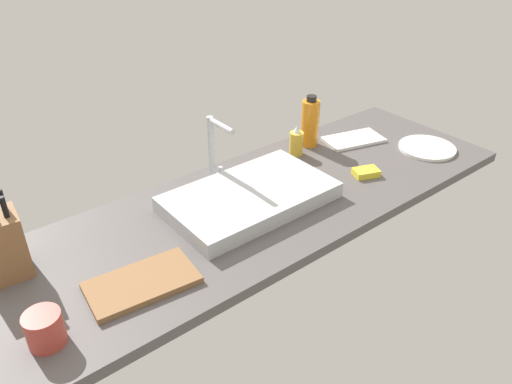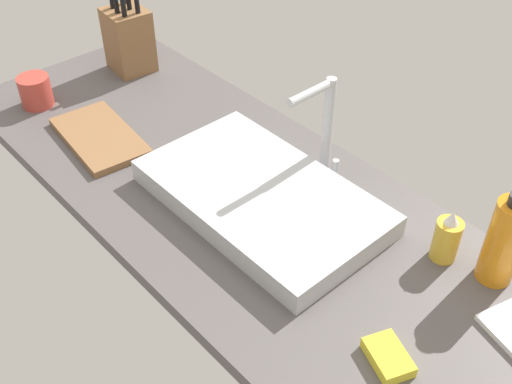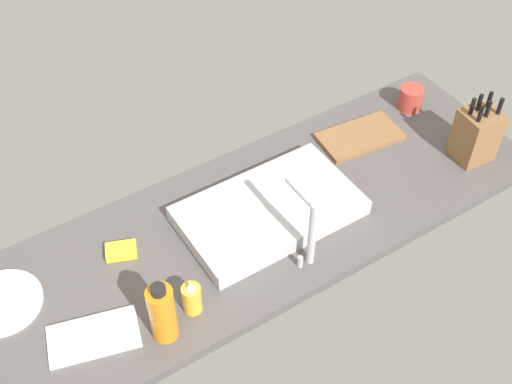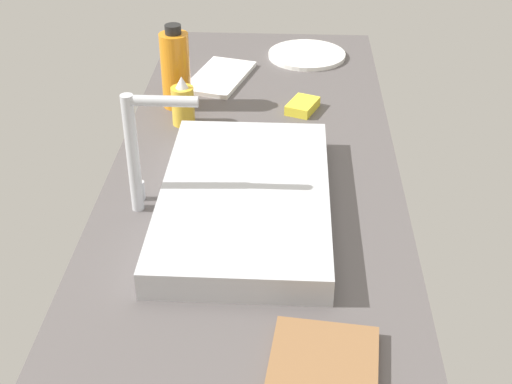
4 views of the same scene
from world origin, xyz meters
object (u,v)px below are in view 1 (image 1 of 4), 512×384
at_px(dinner_plate, 427,148).
at_px(coffee_mug, 45,329).
at_px(sink_basin, 250,197).
at_px(water_bottle, 310,123).
at_px(dish_towel, 353,139).
at_px(soap_bottle, 296,142).
at_px(dish_sponge, 366,172).
at_px(knife_block, 0,246).
at_px(faucet, 214,145).
at_px(cutting_board, 142,283).

height_order(dinner_plate, coffee_mug, coffee_mug).
bearing_deg(sink_basin, water_bottle, 23.44).
relative_size(dish_towel, coffee_mug, 2.76).
xyz_separation_m(sink_basin, soap_bottle, (0.36, 0.17, 0.02)).
bearing_deg(sink_basin, soap_bottle, 25.17).
bearing_deg(dish_sponge, water_bottle, 87.62).
bearing_deg(dinner_plate, coffee_mug, -178.27).
height_order(knife_block, coffee_mug, knife_block).
bearing_deg(faucet, coffee_mug, -153.26).
bearing_deg(dish_towel, cutting_board, -167.43).
xyz_separation_m(soap_bottle, dinner_plate, (0.44, -0.30, -0.05)).
relative_size(soap_bottle, dish_towel, 0.51).
relative_size(soap_bottle, dish_sponge, 1.34).
distance_m(knife_block, dinner_plate, 1.55).
bearing_deg(soap_bottle, cutting_board, -159.82).
bearing_deg(water_bottle, coffee_mug, -162.62).
bearing_deg(soap_bottle, sink_basin, -154.83).
bearing_deg(knife_block, dinner_plate, -4.01).
relative_size(dinner_plate, dish_towel, 0.93).
height_order(cutting_board, soap_bottle, soap_bottle).
relative_size(cutting_board, dish_sponge, 3.16).
bearing_deg(dish_towel, dinner_plate, -54.00).
bearing_deg(faucet, soap_bottle, -3.54).
xyz_separation_m(cutting_board, dinner_plate, (1.27, 0.01, -0.00)).
height_order(faucet, dinner_plate, faucet).
bearing_deg(dinner_plate, dish_towel, 126.00).
relative_size(dinner_plate, coffee_mug, 2.57).
bearing_deg(water_bottle, cutting_board, -160.19).
distance_m(sink_basin, soap_bottle, 0.40).
distance_m(sink_basin, water_bottle, 0.51).
bearing_deg(cutting_board, water_bottle, 19.81).
distance_m(knife_block, water_bottle, 1.19).
relative_size(knife_block, cutting_board, 0.85).
bearing_deg(cutting_board, dinner_plate, 0.38).
distance_m(soap_bottle, dinner_plate, 0.53).
relative_size(faucet, coffee_mug, 2.81).
distance_m(sink_basin, faucet, 0.23).
xyz_separation_m(soap_bottle, dish_sponge, (0.09, -0.28, -0.04)).
bearing_deg(knife_block, dish_towel, 4.62).
bearing_deg(sink_basin, dish_towel, 9.92).
relative_size(sink_basin, water_bottle, 2.62).
bearing_deg(soap_bottle, faucet, 176.46).
bearing_deg(knife_block, water_bottle, 8.79).
height_order(knife_block, dish_towel, knife_block).
bearing_deg(cutting_board, soap_bottle, 20.18).
height_order(cutting_board, dish_sponge, dish_sponge).
xyz_separation_m(dish_towel, coffee_mug, (-1.35, -0.28, 0.04)).
bearing_deg(faucet, knife_block, -175.50).
height_order(soap_bottle, water_bottle, water_bottle).
bearing_deg(dish_sponge, cutting_board, -178.62).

